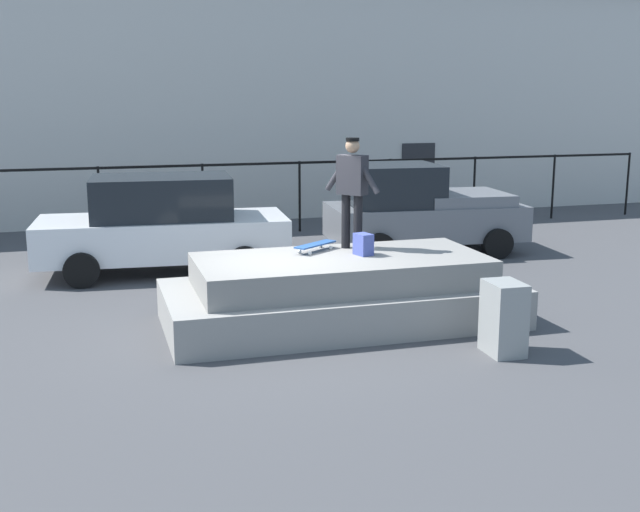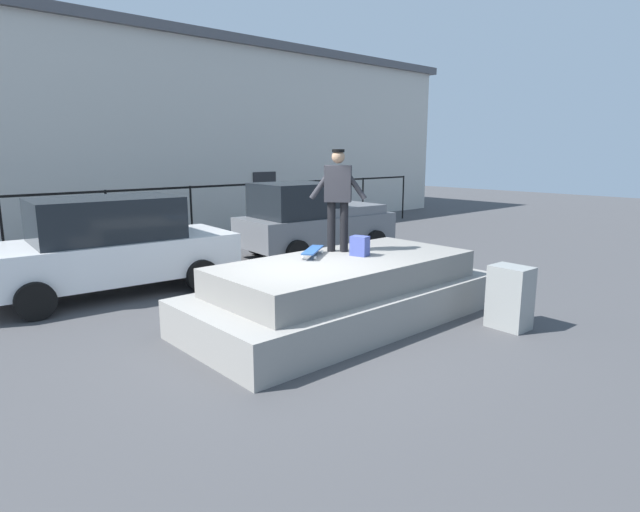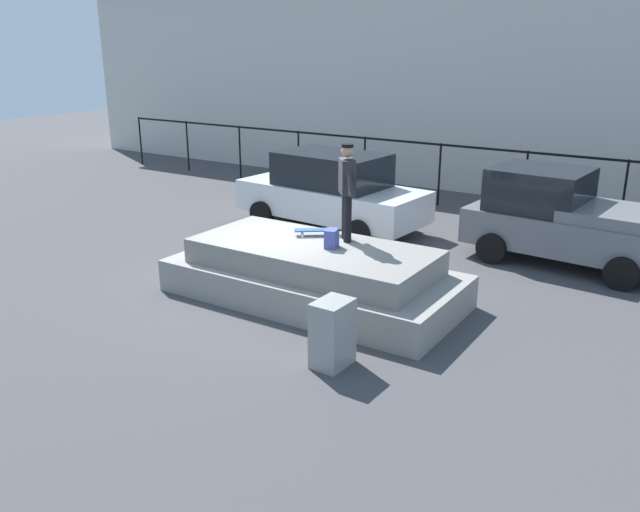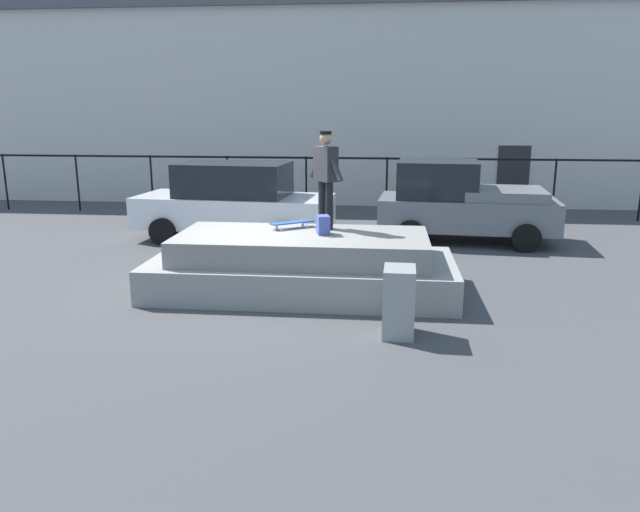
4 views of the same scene
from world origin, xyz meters
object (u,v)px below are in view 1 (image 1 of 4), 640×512
Objects in this scene: backpack at (363,244)px; car_grey_pickup_mid at (419,210)px; skateboard at (315,245)px; car_white_sedan_near at (163,224)px; skateboarder at (352,185)px; utility_box at (504,318)px.

car_grey_pickup_mid is at bearing -48.54° from backpack.
skateboard is 5.36m from car_grey_pickup_mid.
car_white_sedan_near is (-2.61, 4.20, -0.25)m from backpack.
skateboarder is at bearing -125.80° from car_grey_pickup_mid.
skateboarder is 1.76× the size of utility_box.
skateboard is at bearing 128.92° from utility_box.
car_white_sedan_near is at bearing 118.11° from skateboard.
backpack is at bearing 124.00° from utility_box.
backpack is 0.07× the size of car_white_sedan_near.
car_grey_pickup_mid is (2.88, 4.53, -0.24)m from backpack.
utility_box is (-1.60, -6.55, -0.45)m from car_grey_pickup_mid.
car_grey_pickup_mid reaches higher than car_white_sedan_near.
backpack is (0.62, -0.47, 0.06)m from skateboard.
skateboarder reaches higher than backpack.
car_white_sedan_near is at bearing 15.79° from backpack.
skateboarder is at bearing 4.22° from skateboard.
car_grey_pickup_mid reaches higher than skateboard.
skateboard is 0.78m from backpack.
backpack is at bearing -58.15° from car_white_sedan_near.
skateboard is 2.38× the size of backpack.
car_white_sedan_near is 7.34m from utility_box.
car_grey_pickup_mid is (3.50, 4.05, -0.18)m from skateboard.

